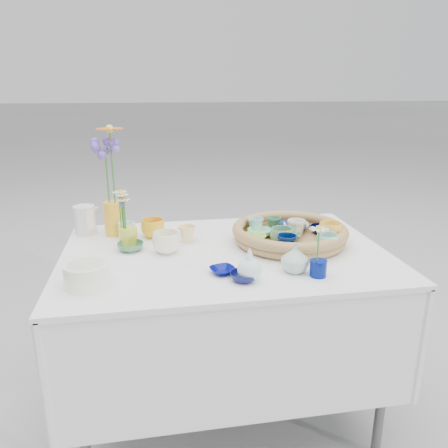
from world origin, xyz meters
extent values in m
plane|color=#9B9B9B|center=(0.00, 0.00, 0.00)|extent=(80.00, 80.00, 0.00)
imported|color=#08193B|center=(0.31, 0.14, 0.80)|extent=(0.17, 0.17, 0.03)
imported|color=black|center=(0.44, 0.09, 0.80)|extent=(0.10, 0.10, 0.03)
imported|color=#FBCE4D|center=(0.44, 0.00, 0.82)|extent=(0.10, 0.10, 0.07)
imported|color=#3C825C|center=(0.26, 0.05, 0.80)|extent=(0.15, 0.15, 0.03)
imported|color=#669871|center=(0.22, -0.02, 0.82)|extent=(0.12, 0.12, 0.07)
imported|color=#8AE2B8|center=(0.16, 0.09, 0.80)|extent=(0.12, 0.12, 0.03)
imported|color=#92CABA|center=(0.16, 0.15, 0.82)|extent=(0.08, 0.08, 0.06)
imported|color=beige|center=(0.31, 0.07, 0.82)|extent=(0.10, 0.10, 0.07)
imported|color=#98B3D8|center=(0.35, 0.16, 0.80)|extent=(0.15, 0.15, 0.03)
imported|color=#021443|center=(0.22, -0.10, 0.82)|extent=(0.08, 0.08, 0.07)
imported|color=#FBFF66|center=(0.12, 0.03, 0.80)|extent=(0.11, 0.11, 0.03)
imported|color=#91E2CC|center=(0.38, -0.11, 0.82)|extent=(0.11, 0.11, 0.07)
imported|color=#3C7A50|center=(0.25, 0.17, 0.81)|extent=(0.08, 0.08, 0.06)
imported|color=gold|center=(-0.28, 0.21, 0.80)|extent=(0.11, 0.11, 0.08)
imported|color=#FFDB92|center=(-0.14, 0.13, 0.80)|extent=(0.09, 0.09, 0.07)
imported|color=#3D7553|center=(-0.37, 0.07, 0.78)|extent=(0.13, 0.13, 0.03)
imported|color=white|center=(-0.23, 0.02, 0.81)|extent=(0.13, 0.13, 0.08)
imported|color=#00086F|center=(-0.04, -0.21, 0.78)|extent=(0.11, 0.11, 0.02)
imported|color=silver|center=(-0.39, 0.23, 0.80)|extent=(0.08, 0.08, 0.07)
imported|color=#0D1250|center=(0.01, -0.28, 0.78)|extent=(0.12, 0.12, 0.03)
imported|color=#A4C5B8|center=(0.20, -0.24, 0.82)|extent=(0.10, 0.10, 0.10)
cylinder|color=#001167|center=(0.27, -0.29, 0.79)|extent=(0.07, 0.07, 0.06)
cylinder|color=yellow|center=(-0.44, 0.28, 0.84)|extent=(0.09, 0.09, 0.15)
cylinder|color=#D2D23A|center=(-0.38, 0.12, 0.80)|extent=(0.08, 0.08, 0.08)
camera|label=1|loc=(-0.28, -1.58, 1.38)|focal=35.00mm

